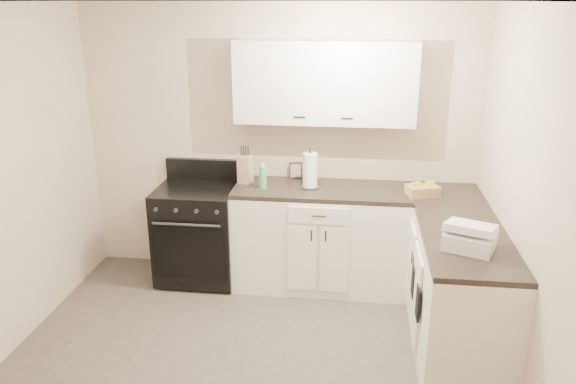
# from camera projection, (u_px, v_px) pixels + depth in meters

# --- Properties ---
(floor) EXTENTS (3.60, 3.60, 0.00)m
(floor) POSITION_uv_depth(u_px,v_px,m) (243.00, 383.00, 3.88)
(floor) COLOR #473F38
(floor) RESTS_ON ground
(ceiling) EXTENTS (3.60, 3.60, 0.00)m
(ceiling) POSITION_uv_depth(u_px,v_px,m) (232.00, 2.00, 3.07)
(ceiling) COLOR white
(ceiling) RESTS_ON wall_back
(wall_back) EXTENTS (3.60, 0.00, 3.60)m
(wall_back) POSITION_uv_depth(u_px,v_px,m) (278.00, 144.00, 5.16)
(wall_back) COLOR beige
(wall_back) RESTS_ON ground
(wall_right) EXTENTS (0.00, 3.60, 3.60)m
(wall_right) POSITION_uv_depth(u_px,v_px,m) (541.00, 228.00, 3.26)
(wall_right) COLOR beige
(wall_right) RESTS_ON ground
(base_cabinets_back) EXTENTS (1.55, 0.60, 0.90)m
(base_cabinets_back) POSITION_uv_depth(u_px,v_px,m) (321.00, 239.00, 5.09)
(base_cabinets_back) COLOR white
(base_cabinets_back) RESTS_ON floor
(base_cabinets_right) EXTENTS (0.60, 1.90, 0.90)m
(base_cabinets_right) POSITION_uv_depth(u_px,v_px,m) (453.00, 279.00, 4.36)
(base_cabinets_right) COLOR white
(base_cabinets_right) RESTS_ON floor
(countertop_back) EXTENTS (1.55, 0.60, 0.04)m
(countertop_back) POSITION_uv_depth(u_px,v_px,m) (322.00, 190.00, 4.94)
(countertop_back) COLOR black
(countertop_back) RESTS_ON base_cabinets_back
(countertop_right) EXTENTS (0.60, 1.90, 0.04)m
(countertop_right) POSITION_uv_depth(u_px,v_px,m) (459.00, 223.00, 4.20)
(countertop_right) COLOR black
(countertop_right) RESTS_ON base_cabinets_right
(upper_cabinets) EXTENTS (1.55, 0.30, 0.70)m
(upper_cabinets) POSITION_uv_depth(u_px,v_px,m) (325.00, 82.00, 4.78)
(upper_cabinets) COLOR silver
(upper_cabinets) RESTS_ON wall_back
(stove) EXTENTS (0.72, 0.61, 0.87)m
(stove) POSITION_uv_depth(u_px,v_px,m) (198.00, 233.00, 5.20)
(stove) COLOR black
(stove) RESTS_ON floor
(knife_block) EXTENTS (0.14, 0.13, 0.25)m
(knife_block) POSITION_uv_depth(u_px,v_px,m) (245.00, 169.00, 5.04)
(knife_block) COLOR tan
(knife_block) RESTS_ON countertop_back
(paper_towel) EXTENTS (0.14, 0.14, 0.31)m
(paper_towel) POSITION_uv_depth(u_px,v_px,m) (310.00, 171.00, 4.90)
(paper_towel) COLOR white
(paper_towel) RESTS_ON countertop_back
(soap_bottle) EXTENTS (0.07, 0.07, 0.20)m
(soap_bottle) POSITION_uv_depth(u_px,v_px,m) (263.00, 177.00, 4.89)
(soap_bottle) COLOR #45B466
(soap_bottle) RESTS_ON countertop_back
(picture_frame) EXTENTS (0.12, 0.07, 0.15)m
(picture_frame) POSITION_uv_depth(u_px,v_px,m) (296.00, 170.00, 5.18)
(picture_frame) COLOR black
(picture_frame) RESTS_ON countertop_back
(wicker_basket) EXTENTS (0.30, 0.24, 0.09)m
(wicker_basket) POSITION_uv_depth(u_px,v_px,m) (423.00, 191.00, 4.73)
(wicker_basket) COLOR tan
(wicker_basket) RESTS_ON countertop_right
(countertop_grill) EXTENTS (0.40, 0.39, 0.11)m
(countertop_grill) POSITION_uv_depth(u_px,v_px,m) (470.00, 240.00, 3.73)
(countertop_grill) COLOR white
(countertop_grill) RESTS_ON countertop_right
(glass_jar) EXTENTS (0.11, 0.11, 0.15)m
(glass_jar) POSITION_uv_depth(u_px,v_px,m) (480.00, 237.00, 3.72)
(glass_jar) COLOR silver
(glass_jar) RESTS_ON countertop_right
(oven_mitt_near) EXTENTS (0.02, 0.14, 0.24)m
(oven_mitt_near) POSITION_uv_depth(u_px,v_px,m) (418.00, 303.00, 3.87)
(oven_mitt_near) COLOR black
(oven_mitt_near) RESTS_ON base_cabinets_right
(oven_mitt_far) EXTENTS (0.02, 0.13, 0.23)m
(oven_mitt_far) POSITION_uv_depth(u_px,v_px,m) (413.00, 281.00, 4.21)
(oven_mitt_far) COLOR black
(oven_mitt_far) RESTS_ON base_cabinets_right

